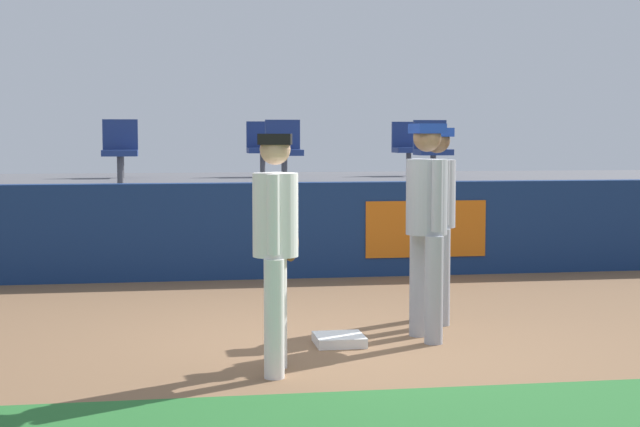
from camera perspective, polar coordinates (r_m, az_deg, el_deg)
The scene contains 13 objects.
ground_plane at distance 7.99m, azimuth 2.07°, elevation -7.82°, with size 60.00×60.00×0.00m, color brown.
first_base at distance 8.12m, azimuth 1.13°, elevation -7.33°, with size 0.40×0.40×0.08m, color white.
player_fielder_home at distance 7.04m, azimuth -2.56°, elevation -1.30°, with size 0.40×0.53×1.73m.
player_runner_visitor at distance 8.21m, azimuth 6.20°, elevation -0.11°, with size 0.39×0.50×1.81m.
player_coach_visitor at distance 9.01m, azimuth 6.79°, elevation 0.19°, with size 0.35×0.50×1.78m.
field_wall at distance 11.81m, azimuth -1.64°, elevation -0.97°, with size 18.00×0.26×1.15m.
bleacher_platform at distance 14.36m, azimuth -3.00°, elevation -0.11°, with size 18.00×4.80×1.08m, color #59595E.
seat_front_left at distance 13.11m, azimuth -11.53°, elevation 3.77°, with size 0.46×0.44×0.84m.
seat_front_center at distance 13.20m, azimuth -2.12°, elevation 3.87°, with size 0.47×0.44×0.84m.
seat_back_center at distance 14.97m, azimuth -3.38°, elevation 3.95°, with size 0.45×0.44×0.84m.
seat_back_left at distance 14.91m, azimuth -11.45°, elevation 3.86°, with size 0.45×0.44×0.84m.
seat_front_right at distance 13.60m, azimuth 6.51°, elevation 3.86°, with size 0.46×0.44×0.84m.
seat_back_right at distance 15.37m, azimuth 5.11°, elevation 3.96°, with size 0.45×0.44×0.84m.
Camera 1 is at (-1.52, -7.66, 1.72)m, focal length 55.16 mm.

